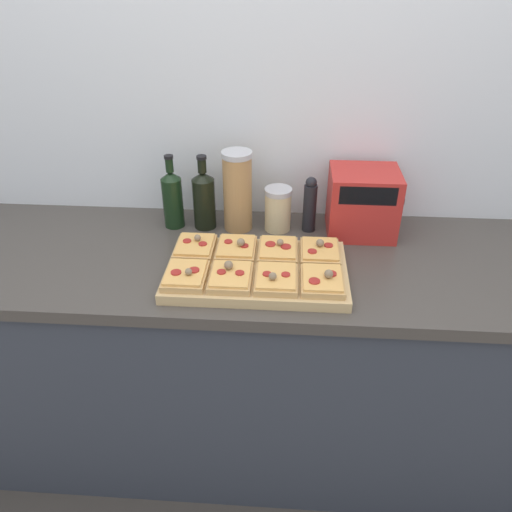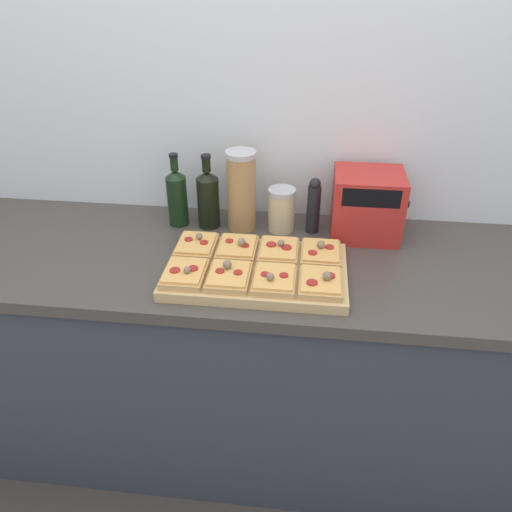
{
  "view_description": "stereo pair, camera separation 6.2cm",
  "coord_description": "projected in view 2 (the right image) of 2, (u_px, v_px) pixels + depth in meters",
  "views": [
    {
      "loc": [
        0.09,
        -1.07,
        1.77
      ],
      "look_at": [
        -0.0,
        0.24,
        0.95
      ],
      "focal_mm": 35.0,
      "sensor_mm": 36.0,
      "label": 1
    },
    {
      "loc": [
        0.15,
        -1.06,
        1.77
      ],
      "look_at": [
        -0.0,
        0.24,
        0.95
      ],
      "focal_mm": 35.0,
      "sensor_mm": 36.0,
      "label": 2
    }
  ],
  "objects": [
    {
      "name": "toaster_oven",
      "position": [
        367.0,
        205.0,
        1.71
      ],
      "size": [
        0.26,
        0.2,
        0.23
      ],
      "color": "red",
      "rests_on": "kitchen_counter"
    },
    {
      "name": "pizza_slice_front_right",
      "position": [
        321.0,
        282.0,
        1.44
      ],
      "size": [
        0.12,
        0.15,
        0.05
      ],
      "color": "tan",
      "rests_on": "cutting_board"
    },
    {
      "name": "pizza_slice_back_midleft",
      "position": [
        237.0,
        248.0,
        1.6
      ],
      "size": [
        0.12,
        0.15,
        0.05
      ],
      "color": "tan",
      "rests_on": "cutting_board"
    },
    {
      "name": "ground_plane",
      "position": [
        250.0,
        506.0,
        1.85
      ],
      "size": [
        12.0,
        12.0,
        0.0
      ],
      "primitive_type": "plane",
      "color": "#3D3833"
    },
    {
      "name": "pizza_slice_back_midright",
      "position": [
        279.0,
        250.0,
        1.59
      ],
      "size": [
        0.12,
        0.15,
        0.05
      ],
      "color": "tan",
      "rests_on": "cutting_board"
    },
    {
      "name": "grain_jar_short",
      "position": [
        282.0,
        209.0,
        1.76
      ],
      "size": [
        0.1,
        0.1,
        0.16
      ],
      "color": "beige",
      "rests_on": "kitchen_counter"
    },
    {
      "name": "pizza_slice_front_left",
      "position": [
        185.0,
        273.0,
        1.48
      ],
      "size": [
        0.12,
        0.15,
        0.05
      ],
      "color": "tan",
      "rests_on": "cutting_board"
    },
    {
      "name": "wine_bottle",
      "position": [
        208.0,
        198.0,
        1.77
      ],
      "size": [
        0.08,
        0.08,
        0.27
      ],
      "color": "black",
      "rests_on": "kitchen_counter"
    },
    {
      "name": "pizza_slice_back_right",
      "position": [
        321.0,
        253.0,
        1.57
      ],
      "size": [
        0.12,
        0.15,
        0.05
      ],
      "color": "tan",
      "rests_on": "cutting_board"
    },
    {
      "name": "pizza_slice_front_midright",
      "position": [
        274.0,
        279.0,
        1.45
      ],
      "size": [
        0.12,
        0.15,
        0.05
      ],
      "color": "tan",
      "rests_on": "cutting_board"
    },
    {
      "name": "pepper_mill",
      "position": [
        314.0,
        206.0,
        1.74
      ],
      "size": [
        0.05,
        0.05,
        0.2
      ],
      "color": "black",
      "rests_on": "kitchen_counter"
    },
    {
      "name": "pizza_slice_back_left",
      "position": [
        196.0,
        245.0,
        1.61
      ],
      "size": [
        0.12,
        0.15,
        0.05
      ],
      "color": "tan",
      "rests_on": "cutting_board"
    },
    {
      "name": "cutting_board",
      "position": [
        255.0,
        271.0,
        1.54
      ],
      "size": [
        0.55,
        0.34,
        0.03
      ],
      "primitive_type": "cube",
      "color": "tan",
      "rests_on": "kitchen_counter"
    },
    {
      "name": "olive_oil_bottle",
      "position": [
        177.0,
        196.0,
        1.78
      ],
      "size": [
        0.07,
        0.07,
        0.27
      ],
      "color": "black",
      "rests_on": "kitchen_counter"
    },
    {
      "name": "pizza_slice_front_midleft",
      "position": [
        229.0,
        276.0,
        1.46
      ],
      "size": [
        0.12,
        0.15,
        0.05
      ],
      "color": "tan",
      "rests_on": "cutting_board"
    },
    {
      "name": "wall_back",
      "position": [
        272.0,
        118.0,
        1.75
      ],
      "size": [
        6.0,
        0.06,
        2.5
      ],
      "color": "silver",
      "rests_on": "ground_plane"
    },
    {
      "name": "grain_jar_tall",
      "position": [
        241.0,
        191.0,
        1.74
      ],
      "size": [
        0.1,
        0.1,
        0.29
      ],
      "color": "#AD7F4C",
      "rests_on": "kitchen_counter"
    },
    {
      "name": "kitchen_counter",
      "position": [
        260.0,
        357.0,
        1.88
      ],
      "size": [
        2.63,
        0.67,
        0.9
      ],
      "color": "#333842",
      "rests_on": "ground_plane"
    }
  ]
}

